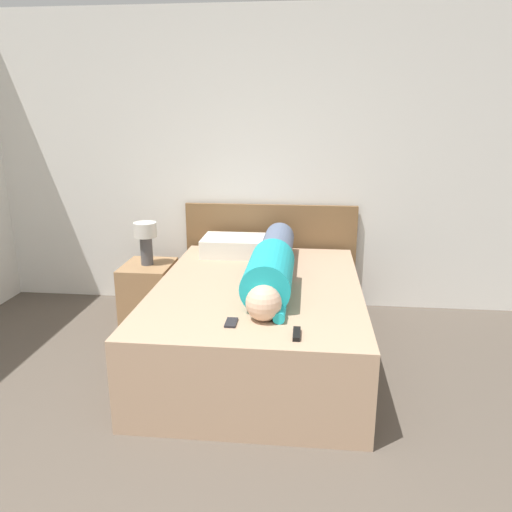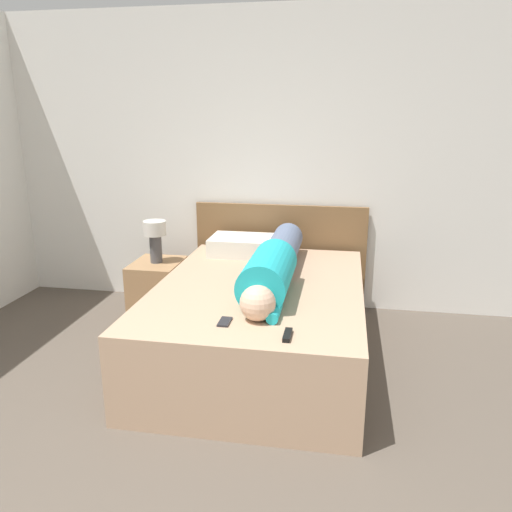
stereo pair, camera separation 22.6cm
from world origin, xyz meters
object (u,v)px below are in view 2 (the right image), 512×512
Objects in this scene: nightstand at (158,289)px; bed at (260,322)px; tv_remote at (287,335)px; person_lying at (274,265)px; cell_phone at (225,322)px; table_lamp at (155,236)px; pillow_near_headboard at (241,245)px.

bed is at bearing -32.41° from nightstand.
nightstand is 3.29× the size of tv_remote.
bed reaches higher than nightstand.
bed is 13.35× the size of tv_remote.
person_lying reaches higher than cell_phone.
bed is 1.28m from table_lamp.
person_lying is at bearing -61.58° from pillow_near_headboard.
pillow_near_headboard is (-0.29, 0.75, 0.36)m from bed.
pillow_near_headboard is at bearing 118.42° from person_lying.
tv_remote is at bearing -69.72° from pillow_near_headboard.
tv_remote is (1.31, -1.47, -0.14)m from table_lamp.
nightstand is at bearing -171.78° from pillow_near_headboard.
table_lamp is 2.43× the size of tv_remote.
tv_remote is (1.31, -1.47, 0.34)m from nightstand.
table_lamp is 1.97m from tv_remote.
person_lying reaches higher than bed.
nightstand is at bearing 131.74° from tv_remote.
tv_remote is at bearing -48.26° from table_lamp.
cell_phone is (-0.09, -0.70, 0.29)m from bed.
person_lying is 3.20× the size of pillow_near_headboard.
person_lying is at bearing -28.53° from nightstand.
cell_phone is at bearing -81.98° from pillow_near_headboard.
nightstand is at bearing 0.00° from table_lamp.
table_lamp is 0.71× the size of pillow_near_headboard.
nightstand is (-1.02, 0.65, -0.04)m from bed.
table_lamp is at bearing 147.59° from bed.
bed is at bearing -68.97° from pillow_near_headboard.
bed is 15.40× the size of cell_phone.
bed is 4.06× the size of nightstand.
bed is 1.21× the size of person_lying.
person_lying reaches higher than tv_remote.
bed is 5.49× the size of table_lamp.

